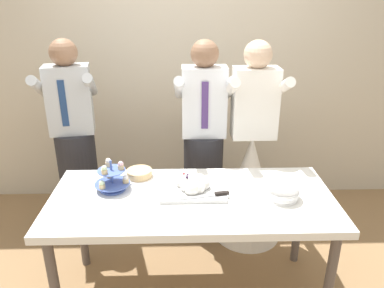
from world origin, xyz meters
TOP-DOWN VIEW (x-y plane):
  - rear_wall at (0.00, 1.47)m, footprint 5.20×0.10m
  - dessert_table at (0.00, 0.00)m, footprint 1.80×0.80m
  - cupcake_stand at (-0.52, 0.11)m, footprint 0.23×0.23m
  - main_cake_tray at (0.01, 0.06)m, footprint 0.43×0.31m
  - plate_stack at (0.56, -0.03)m, footprint 0.21×0.21m
  - round_cake at (-0.36, 0.27)m, footprint 0.24×0.24m
  - person_groom at (0.11, 0.72)m, footprint 0.46×0.49m
  - person_bride at (0.50, 0.67)m, footprint 0.56×0.56m
  - person_guest at (-0.94, 0.80)m, footprint 0.53×0.55m

SIDE VIEW (x-z plane):
  - person_bride at x=0.50m, z-range -0.25..1.41m
  - dessert_table at x=0.00m, z-range 0.31..1.09m
  - person_groom at x=0.11m, z-range -0.08..1.58m
  - person_guest at x=-0.94m, z-range -0.08..1.58m
  - round_cake at x=-0.36m, z-range 0.77..0.83m
  - main_cake_tray at x=0.01m, z-range 0.75..0.88m
  - plate_stack at x=0.56m, z-range 0.78..0.87m
  - cupcake_stand at x=-0.52m, z-range 0.75..0.96m
  - rear_wall at x=0.00m, z-range 0.00..2.90m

